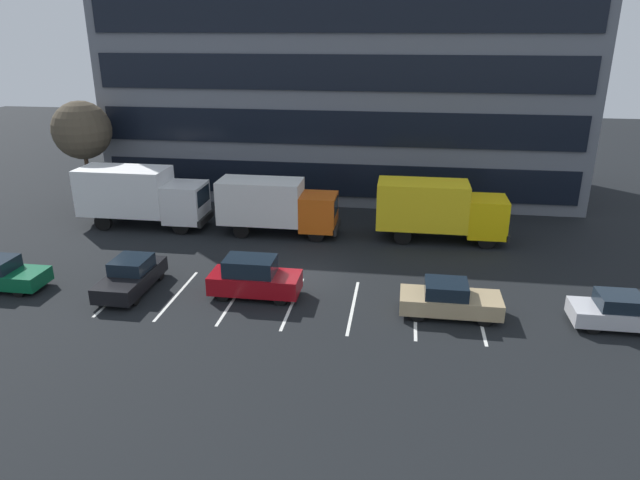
% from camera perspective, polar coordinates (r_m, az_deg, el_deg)
% --- Properties ---
extents(ground_plane, '(120.00, 120.00, 0.00)m').
position_cam_1_polar(ground_plane, '(29.55, -1.53, -3.44)').
color(ground_plane, black).
extents(office_building, '(34.05, 12.05, 14.40)m').
position_cam_1_polar(office_building, '(45.08, 2.41, 14.31)').
color(office_building, slate).
rests_on(office_building, ground_plane).
extents(lot_markings, '(16.94, 5.40, 0.01)m').
position_cam_1_polar(lot_markings, '(26.64, -2.74, -6.23)').
color(lot_markings, silver).
rests_on(lot_markings, ground_plane).
extents(box_truck_white, '(8.08, 2.68, 3.75)m').
position_cam_1_polar(box_truck_white, '(37.83, -17.42, 4.37)').
color(box_truck_white, white).
rests_on(box_truck_white, ground_plane).
extents(box_truck_yellow_all, '(7.61, 2.52, 3.53)m').
position_cam_1_polar(box_truck_yellow_all, '(34.39, 11.71, 3.12)').
color(box_truck_yellow_all, yellow).
rests_on(box_truck_yellow_all, ground_plane).
extents(box_truck_orange, '(7.27, 2.41, 3.37)m').
position_cam_1_polar(box_truck_orange, '(34.82, -4.44, 3.56)').
color(box_truck_orange, '#D85914').
rests_on(box_truck_orange, ground_plane).
extents(sedan_black, '(1.86, 4.44, 1.59)m').
position_cam_1_polar(sedan_black, '(28.98, -18.27, -3.40)').
color(sedan_black, black).
rests_on(sedan_black, ground_plane).
extents(sedan_forest, '(4.30, 1.80, 1.54)m').
position_cam_1_polar(sedan_forest, '(31.81, -29.22, -2.98)').
color(sedan_forest, '#0C5933').
rests_on(sedan_forest, ground_plane).
extents(sedan_tan, '(4.38, 1.84, 1.57)m').
position_cam_1_polar(sedan_tan, '(25.85, 12.74, -5.81)').
color(sedan_tan, tan).
rests_on(sedan_tan, ground_plane).
extents(suv_maroon, '(4.23, 1.79, 1.91)m').
position_cam_1_polar(suv_maroon, '(27.07, -6.60, -3.76)').
color(suv_maroon, maroon).
rests_on(suv_maroon, ground_plane).
extents(sedan_silver, '(4.18, 1.75, 1.50)m').
position_cam_1_polar(sedan_silver, '(27.37, 27.82, -6.36)').
color(sedan_silver, silver).
rests_on(sedan_silver, ground_plane).
extents(bare_tree, '(3.94, 3.94, 7.38)m').
position_cam_1_polar(bare_tree, '(42.78, -22.61, 10.04)').
color(bare_tree, '#473323').
rests_on(bare_tree, ground_plane).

